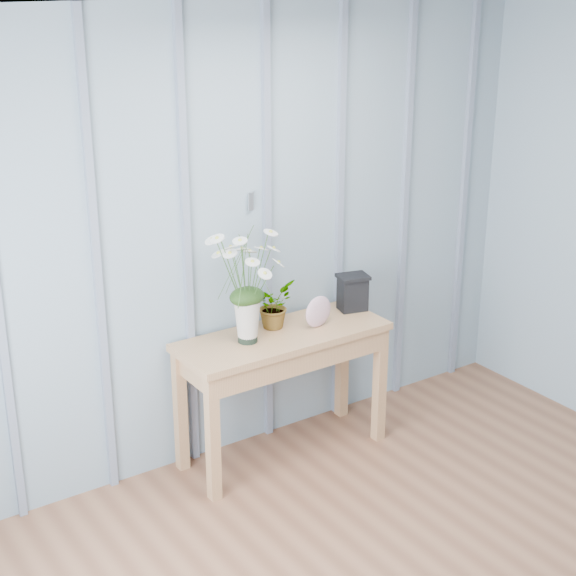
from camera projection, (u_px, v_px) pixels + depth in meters
room_shell at (394, 145)px, 3.46m from camera, size 4.00×4.50×2.50m
sideboard at (283, 352)px, 4.87m from camera, size 1.20×0.45×0.75m
daisy_vase at (246, 268)px, 4.58m from camera, size 0.47×0.36×0.67m
spider_plant at (273, 305)px, 4.87m from camera, size 0.31×0.30×0.26m
felt_disc_vessel at (318, 312)px, 4.89m from camera, size 0.19×0.07×0.18m
carved_box at (353, 292)px, 5.12m from camera, size 0.20×0.18×0.21m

